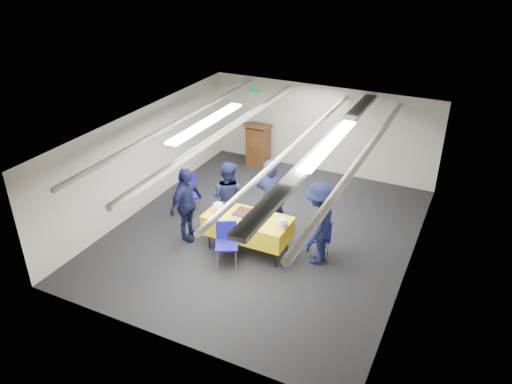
# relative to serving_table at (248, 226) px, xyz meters

# --- Properties ---
(ground) EXTENTS (7.00, 7.00, 0.00)m
(ground) POSITION_rel_serving_table_xyz_m (0.01, 0.73, -0.56)
(ground) COLOR black
(ground) RESTS_ON ground
(room_shell) EXTENTS (6.00, 7.00, 2.30)m
(room_shell) POSITION_rel_serving_table_xyz_m (0.11, 1.14, 1.25)
(room_shell) COLOR beige
(room_shell) RESTS_ON ground
(serving_table) EXTENTS (1.70, 0.80, 0.77)m
(serving_table) POSITION_rel_serving_table_xyz_m (0.00, 0.00, 0.00)
(serving_table) COLOR black
(serving_table) RESTS_ON ground
(sheet_cake) EXTENTS (0.50, 0.39, 0.09)m
(sheet_cake) POSITION_rel_serving_table_xyz_m (-0.04, 0.01, 0.25)
(sheet_cake) COLOR white
(sheet_cake) RESTS_ON serving_table
(plate_stack_left) EXTENTS (0.23, 0.23, 0.17)m
(plate_stack_left) POSITION_rel_serving_table_xyz_m (-0.63, -0.05, 0.29)
(plate_stack_left) COLOR white
(plate_stack_left) RESTS_ON serving_table
(plate_stack_right) EXTENTS (0.23, 0.23, 0.18)m
(plate_stack_right) POSITION_rel_serving_table_xyz_m (0.74, -0.05, 0.29)
(plate_stack_right) COLOR white
(plate_stack_right) RESTS_ON serving_table
(podium) EXTENTS (0.62, 0.53, 1.25)m
(podium) POSITION_rel_serving_table_xyz_m (-1.59, 3.78, 0.06)
(podium) COLOR #5D3317
(podium) RESTS_ON ground
(chair_near) EXTENTS (0.57, 0.57, 0.87)m
(chair_near) POSITION_rel_serving_table_xyz_m (-0.17, -0.56, -0.03)
(chair_near) COLOR gray
(chair_near) RESTS_ON ground
(chair_right) EXTENTS (0.56, 0.56, 0.87)m
(chair_right) POSITION_rel_serving_table_xyz_m (1.41, 0.46, -0.03)
(chair_right) COLOR gray
(chair_right) RESTS_ON ground
(chair_left) EXTENTS (0.59, 0.59, 0.87)m
(chair_left) POSITION_rel_serving_table_xyz_m (-1.90, 0.84, -0.03)
(chair_left) COLOR gray
(chair_left) RESTS_ON ground
(sailor_a) EXTENTS (0.66, 0.45, 1.76)m
(sailor_a) POSITION_rel_serving_table_xyz_m (0.17, 0.68, 0.32)
(sailor_a) COLOR black
(sailor_a) RESTS_ON ground
(sailor_b) EXTENTS (0.80, 0.64, 1.60)m
(sailor_b) POSITION_rel_serving_table_xyz_m (-0.70, 0.49, 0.24)
(sailor_b) COLOR black
(sailor_b) RESTS_ON ground
(sailor_c) EXTENTS (0.47, 0.97, 1.60)m
(sailor_c) POSITION_rel_serving_table_xyz_m (-1.32, -0.15, 0.24)
(sailor_c) COLOR black
(sailor_c) RESTS_ON ground
(sailor_d) EXTENTS (0.65, 1.10, 1.68)m
(sailor_d) POSITION_rel_serving_table_xyz_m (1.37, 0.26, 0.28)
(sailor_d) COLOR black
(sailor_d) RESTS_ON ground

